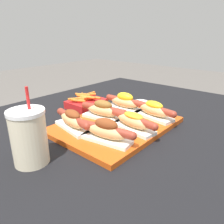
# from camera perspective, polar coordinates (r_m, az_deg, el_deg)

# --- Properties ---
(patio_table) EXTENTS (1.44, 1.06, 0.72)m
(patio_table) POSITION_cam_1_polar(r_m,az_deg,el_deg) (1.09, -0.25, -20.14)
(patio_table) COLOR black
(patio_table) RESTS_ON ground_plane
(serving_tray) EXTENTS (0.45, 0.34, 0.02)m
(serving_tray) POSITION_cam_1_polar(r_m,az_deg,el_deg) (0.83, 1.04, -3.47)
(serving_tray) COLOR #CC4C14
(serving_tray) RESTS_ON patio_table
(hot_dog_0) EXTENTS (0.09, 0.21, 0.08)m
(hot_dog_0) POSITION_cam_1_polar(r_m,az_deg,el_deg) (0.68, -1.51, -4.97)
(hot_dog_0) COLOR white
(hot_dog_0) RESTS_ON serving_tray
(hot_dog_1) EXTENTS (0.08, 0.21, 0.06)m
(hot_dog_1) POSITION_cam_1_polar(r_m,az_deg,el_deg) (0.77, 5.56, -2.43)
(hot_dog_1) COLOR white
(hot_dog_1) RESTS_ON serving_tray
(hot_dog_2) EXTENTS (0.08, 0.21, 0.07)m
(hot_dog_2) POSITION_cam_1_polar(r_m,az_deg,el_deg) (0.88, 10.85, 0.52)
(hot_dog_2) COLOR white
(hot_dog_2) RESTS_ON serving_tray
(hot_dog_3) EXTENTS (0.09, 0.21, 0.07)m
(hot_dog_3) POSITION_cam_1_polar(r_m,az_deg,el_deg) (0.78, -10.22, -2.09)
(hot_dog_3) COLOR white
(hot_dog_3) RESTS_ON serving_tray
(hot_dog_4) EXTENTS (0.09, 0.21, 0.08)m
(hot_dog_4) POSITION_cam_1_polar(r_m,az_deg,el_deg) (0.86, -2.34, 0.48)
(hot_dog_4) COLOR white
(hot_dog_4) RESTS_ON serving_tray
(hot_dog_5) EXTENTS (0.07, 0.21, 0.08)m
(hot_dog_5) POSITION_cam_1_polar(r_m,az_deg,el_deg) (0.96, 3.40, 2.62)
(hot_dog_5) COLOR white
(hot_dog_5) RESTS_ON serving_tray
(sauce_bowl) EXTENTS (0.07, 0.07, 0.02)m
(sauce_bowl) POSITION_cam_1_polar(r_m,az_deg,el_deg) (1.10, 7.60, 2.38)
(sauce_bowl) COLOR white
(sauce_bowl) RESTS_ON patio_table
(drink_cup) EXTENTS (0.10, 0.10, 0.22)m
(drink_cup) POSITION_cam_1_polar(r_m,az_deg,el_deg) (0.63, -20.85, -6.13)
(drink_cup) COLOR beige
(drink_cup) RESTS_ON patio_table
(fries_basket) EXTENTS (0.17, 0.14, 0.06)m
(fries_basket) POSITION_cam_1_polar(r_m,az_deg,el_deg) (1.06, -6.80, 2.45)
(fries_basket) COLOR red
(fries_basket) RESTS_ON patio_table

